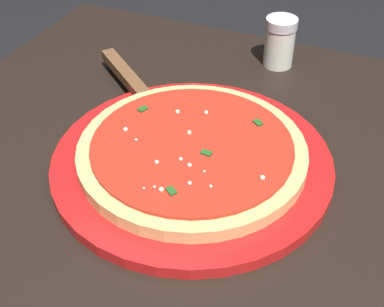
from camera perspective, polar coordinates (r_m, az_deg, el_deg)
restaurant_table at (r=0.69m, az=2.92°, el=-14.85°), size 0.85×0.79×0.74m
serving_plate at (r=0.61m, az=-0.00°, el=-0.93°), size 0.32×0.32×0.01m
pizza at (r=0.60m, az=-0.00°, el=0.29°), size 0.26×0.26×0.02m
pizza_server at (r=0.72m, az=-6.03°, el=7.00°), size 0.20×0.17×0.01m
parmesan_shaker at (r=0.80m, az=9.43°, el=11.79°), size 0.05×0.05×0.07m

